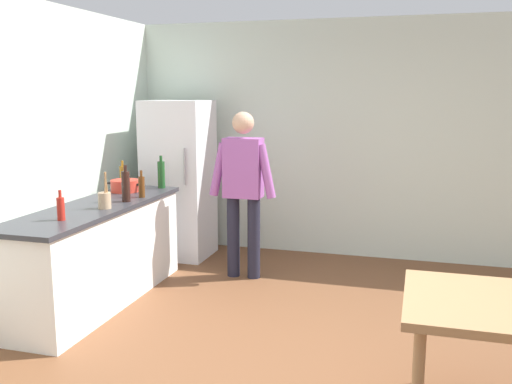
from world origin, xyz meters
TOP-DOWN VIEW (x-y plane):
  - ground_plane at (0.00, 0.00)m, footprint 14.00×14.00m
  - wall_back at (0.00, 3.00)m, footprint 6.40×0.12m
  - kitchen_counter at (-2.00, 0.80)m, footprint 0.64×2.20m
  - refrigerator at (-1.90, 2.40)m, footprint 0.70×0.67m
  - person at (-0.95, 1.85)m, footprint 0.70×0.22m
  - cooking_pot at (-2.09, 1.50)m, footprint 0.40×0.28m
  - utensil_jar at (-1.84, 0.70)m, footprint 0.11×0.11m
  - bottle_sauce_red at (-1.93, 0.20)m, footprint 0.06×0.06m
  - bottle_oil_amber at (-2.26, 1.75)m, footprint 0.06×0.06m
  - bottle_wine_green at (-1.84, 1.81)m, footprint 0.08×0.08m
  - bottle_beer_brown at (-1.78, 1.26)m, footprint 0.06×0.06m
  - bottle_wine_dark at (-1.82, 1.03)m, footprint 0.08×0.08m

SIDE VIEW (x-z plane):
  - ground_plane at x=0.00m, z-range 0.00..0.00m
  - kitchen_counter at x=-2.00m, z-range 0.00..0.90m
  - refrigerator at x=-1.90m, z-range 0.00..1.80m
  - cooking_pot at x=-2.09m, z-range 0.90..1.02m
  - person at x=-0.95m, z-range 0.13..1.83m
  - utensil_jar at x=-1.84m, z-range 0.82..1.14m
  - bottle_sauce_red at x=-1.93m, z-range 0.88..1.12m
  - bottle_beer_brown at x=-1.78m, z-range 0.88..1.14m
  - bottle_oil_amber at x=-2.26m, z-range 0.88..1.16m
  - bottle_wine_green at x=-1.84m, z-range 0.88..1.22m
  - bottle_wine_dark at x=-1.82m, z-range 0.88..1.22m
  - wall_back at x=0.00m, z-range 0.00..2.70m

